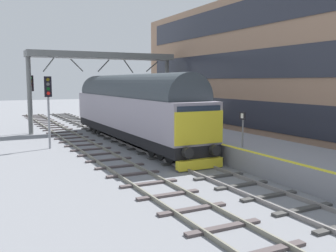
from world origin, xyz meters
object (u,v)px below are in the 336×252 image
object	(u,v)px
signal_post_mid	(31,96)
diesel_locomotive	(131,107)
signal_post_near	(48,102)
platform_number_sign	(243,124)

from	to	relation	value
signal_post_mid	diesel_locomotive	bearing A→B (deg)	-56.97
diesel_locomotive	signal_post_near	distance (m)	5.43
diesel_locomotive	platform_number_sign	distance (m)	9.75
signal_post_near	signal_post_mid	distance (m)	8.18
signal_post_near	signal_post_mid	world-z (taller)	signal_post_mid
platform_number_sign	signal_post_near	bearing A→B (deg)	127.88
diesel_locomotive	signal_post_mid	world-z (taller)	signal_post_mid
signal_post_near	signal_post_mid	size ratio (longest dim) A/B	0.96
signal_post_near	platform_number_sign	distance (m)	12.27
platform_number_sign	signal_post_mid	bearing A→B (deg)	112.85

